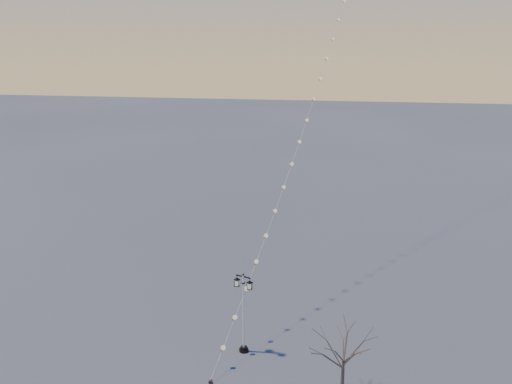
# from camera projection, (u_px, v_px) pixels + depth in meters

# --- Properties ---
(ground) EXTENTS (300.00, 300.00, 0.00)m
(ground) POSITION_uv_depth(u_px,v_px,m) (235.00, 384.00, 29.96)
(ground) COLOR #484848
(ground) RESTS_ON ground
(street_lamp) EXTENTS (1.28, 0.74, 5.24)m
(street_lamp) POSITION_uv_depth(u_px,v_px,m) (243.00, 309.00, 32.36)
(street_lamp) COLOR black
(street_lamp) RESTS_ON ground
(bare_tree) EXTENTS (2.49, 2.49, 4.14)m
(bare_tree) POSITION_uv_depth(u_px,v_px,m) (344.00, 350.00, 28.12)
(bare_tree) COLOR #4A392F
(bare_tree) RESTS_ON ground
(kite_train) EXTENTS (10.38, 41.81, 39.53)m
(kite_train) POSITION_uv_depth(u_px,v_px,m) (328.00, 27.00, 43.38)
(kite_train) COLOR black
(kite_train) RESTS_ON ground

